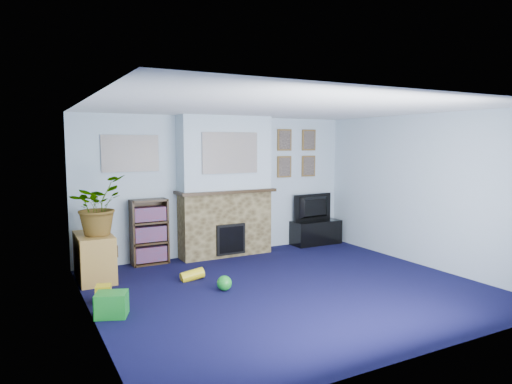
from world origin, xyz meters
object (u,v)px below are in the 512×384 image
tv_stand (316,232)px  television (316,207)px  bookshelf (149,233)px  sideboard (94,256)px

tv_stand → television: 0.49m
bookshelf → tv_stand: bearing=-1.4°
television → bookshelf: (-3.22, 0.06, -0.21)m
television → bookshelf: 3.23m
tv_stand → bookshelf: bearing=178.6°
tv_stand → sideboard: (-4.14, -0.41, 0.12)m
television → sideboard: bearing=1.4°
tv_stand → sideboard: bearing=-174.3°
tv_stand → sideboard: size_ratio=1.14×
tv_stand → bookshelf: size_ratio=0.92×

